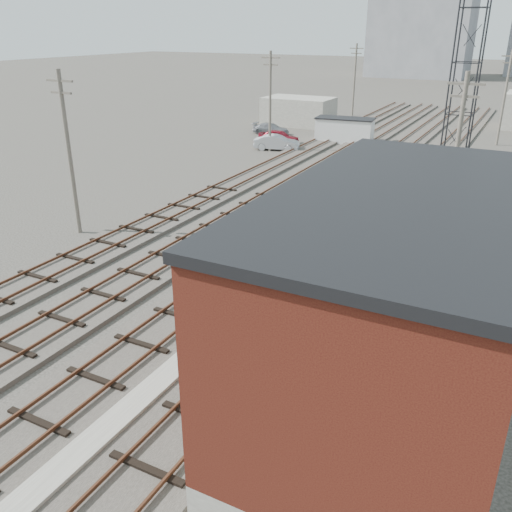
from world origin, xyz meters
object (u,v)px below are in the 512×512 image
Objects in this scene: site_trailer at (345,130)px; car_silver at (277,142)px; signal_mast at (224,368)px; switch_stand at (310,218)px; car_grey at (271,129)px; car_red at (279,137)px.

site_trailer is 8.06m from car_silver.
signal_mast is at bearing -171.72° from car_silver.
car_silver is (-11.12, 18.82, 0.14)m from switch_stand.
car_grey is at bearing 114.23° from switch_stand.
switch_stand reaches higher than car_grey.
signal_mast reaches higher than switch_stand.
car_silver reaches higher than switch_stand.
signal_mast is 0.69× the size of site_trailer.
signal_mast reaches higher than car_silver.
car_red is 5.44m from car_grey.
car_red is at bearing 113.39° from switch_stand.
switch_stand is at bearing -152.86° from car_red.
signal_mast is 1.02× the size of car_red.
site_trailer reaches higher than car_silver.
signal_mast is 48.21m from car_grey.
car_grey is at bearing 114.45° from signal_mast.
signal_mast reaches higher than car_red.
site_trailer is 6.86m from car_red.
switch_stand is 0.29× the size of car_red.
car_grey is at bearing 31.83° from car_red.
car_red is at bearing 6.58° from car_silver.
car_silver is (1.07, -2.69, 0.01)m from car_red.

